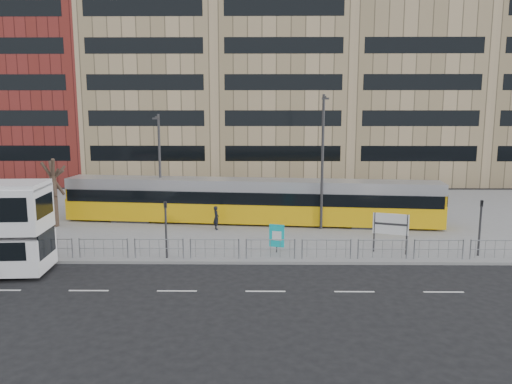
{
  "coord_description": "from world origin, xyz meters",
  "views": [
    {
      "loc": [
        1.81,
        -25.41,
        8.1
      ],
      "look_at": [
        1.46,
        6.0,
        2.88
      ],
      "focal_mm": 35.0,
      "sensor_mm": 36.0,
      "label": 1
    }
  ],
  "objects_px": {
    "lamp_post_east": "(323,157)",
    "traffic_light_west": "(166,222)",
    "ad_panel": "(277,236)",
    "bare_tree": "(51,156)",
    "station_sign": "(391,226)",
    "lamp_post_west": "(160,163)",
    "pedestrian": "(216,218)",
    "traffic_light_east": "(480,221)",
    "tram": "(250,201)"
  },
  "relations": [
    {
      "from": "lamp_post_west",
      "to": "lamp_post_east",
      "type": "xyz_separation_m",
      "value": [
        11.32,
        -2.76,
        0.65
      ]
    },
    {
      "from": "station_sign",
      "to": "ad_panel",
      "type": "distance_m",
      "value": 6.36
    },
    {
      "from": "traffic_light_west",
      "to": "ad_panel",
      "type": "bearing_deg",
      "value": -14.25
    },
    {
      "from": "ad_panel",
      "to": "bare_tree",
      "type": "height_order",
      "value": "bare_tree"
    },
    {
      "from": "pedestrian",
      "to": "lamp_post_east",
      "type": "relative_size",
      "value": 0.18
    },
    {
      "from": "station_sign",
      "to": "pedestrian",
      "type": "xyz_separation_m",
      "value": [
        -10.21,
        5.41,
        -0.76
      ]
    },
    {
      "from": "lamp_post_east",
      "to": "traffic_light_west",
      "type": "bearing_deg",
      "value": -143.71
    },
    {
      "from": "traffic_light_west",
      "to": "bare_tree",
      "type": "height_order",
      "value": "bare_tree"
    },
    {
      "from": "tram",
      "to": "traffic_light_west",
      "type": "bearing_deg",
      "value": -110.63
    },
    {
      "from": "tram",
      "to": "lamp_post_east",
      "type": "bearing_deg",
      "value": -15.38
    },
    {
      "from": "ad_panel",
      "to": "lamp_post_east",
      "type": "bearing_deg",
      "value": 76.46
    },
    {
      "from": "tram",
      "to": "station_sign",
      "type": "bearing_deg",
      "value": -37.2
    },
    {
      "from": "tram",
      "to": "pedestrian",
      "type": "bearing_deg",
      "value": -130.44
    },
    {
      "from": "lamp_post_west",
      "to": "bare_tree",
      "type": "distance_m",
      "value": 7.21
    },
    {
      "from": "station_sign",
      "to": "traffic_light_west",
      "type": "xyz_separation_m",
      "value": [
        -12.31,
        -1.08,
        0.42
      ]
    },
    {
      "from": "station_sign",
      "to": "traffic_light_east",
      "type": "distance_m",
      "value": 4.78
    },
    {
      "from": "tram",
      "to": "pedestrian",
      "type": "xyz_separation_m",
      "value": [
        -2.21,
        -2.1,
        -0.76
      ]
    },
    {
      "from": "traffic_light_east",
      "to": "lamp_post_east",
      "type": "xyz_separation_m",
      "value": [
        -7.91,
        6.08,
        2.86
      ]
    },
    {
      "from": "traffic_light_east",
      "to": "lamp_post_west",
      "type": "bearing_deg",
      "value": 175.12
    },
    {
      "from": "station_sign",
      "to": "bare_tree",
      "type": "bearing_deg",
      "value": -177.97
    },
    {
      "from": "traffic_light_east",
      "to": "lamp_post_west",
      "type": "height_order",
      "value": "lamp_post_west"
    },
    {
      "from": "ad_panel",
      "to": "lamp_post_west",
      "type": "xyz_separation_m",
      "value": [
        -8.16,
        8.34,
        3.24
      ]
    },
    {
      "from": "ad_panel",
      "to": "traffic_light_west",
      "type": "xyz_separation_m",
      "value": [
        -5.98,
        -1.12,
        1.03
      ]
    },
    {
      "from": "bare_tree",
      "to": "ad_panel",
      "type": "bearing_deg",
      "value": -22.53
    },
    {
      "from": "station_sign",
      "to": "pedestrian",
      "type": "distance_m",
      "value": 11.58
    },
    {
      "from": "tram",
      "to": "station_sign",
      "type": "xyz_separation_m",
      "value": [
        7.99,
        -7.51,
        0.0
      ]
    },
    {
      "from": "pedestrian",
      "to": "traffic_light_east",
      "type": "xyz_separation_m",
      "value": [
        14.94,
        -5.87,
        1.18
      ]
    },
    {
      "from": "lamp_post_west",
      "to": "lamp_post_east",
      "type": "bearing_deg",
      "value": -13.69
    },
    {
      "from": "bare_tree",
      "to": "traffic_light_west",
      "type": "bearing_deg",
      "value": -39.1
    },
    {
      "from": "ad_panel",
      "to": "bare_tree",
      "type": "distance_m",
      "value": 16.72
    },
    {
      "from": "station_sign",
      "to": "ad_panel",
      "type": "bearing_deg",
      "value": -161.94
    },
    {
      "from": "pedestrian",
      "to": "traffic_light_west",
      "type": "height_order",
      "value": "traffic_light_west"
    },
    {
      "from": "bare_tree",
      "to": "lamp_post_west",
      "type": "bearing_deg",
      "value": 17.09
    },
    {
      "from": "tram",
      "to": "ad_panel",
      "type": "distance_m",
      "value": 7.68
    },
    {
      "from": "station_sign",
      "to": "traffic_light_east",
      "type": "relative_size",
      "value": 0.73
    },
    {
      "from": "pedestrian",
      "to": "station_sign",
      "type": "bearing_deg",
      "value": -136.41
    },
    {
      "from": "tram",
      "to": "lamp_post_east",
      "type": "height_order",
      "value": "lamp_post_east"
    },
    {
      "from": "station_sign",
      "to": "traffic_light_east",
      "type": "xyz_separation_m",
      "value": [
        4.74,
        -0.45,
        0.42
      ]
    },
    {
      "from": "tram",
      "to": "traffic_light_west",
      "type": "xyz_separation_m",
      "value": [
        -4.32,
        -8.6,
        0.42
      ]
    },
    {
      "from": "station_sign",
      "to": "lamp_post_east",
      "type": "distance_m",
      "value": 7.24
    },
    {
      "from": "tram",
      "to": "lamp_post_west",
      "type": "bearing_deg",
      "value": 178.44
    },
    {
      "from": "pedestrian",
      "to": "traffic_light_west",
      "type": "distance_m",
      "value": 6.93
    },
    {
      "from": "station_sign",
      "to": "bare_tree",
      "type": "distance_m",
      "value": 22.49
    },
    {
      "from": "traffic_light_east",
      "to": "bare_tree",
      "type": "height_order",
      "value": "bare_tree"
    },
    {
      "from": "traffic_light_east",
      "to": "lamp_post_east",
      "type": "distance_m",
      "value": 10.38
    },
    {
      "from": "tram",
      "to": "traffic_light_east",
      "type": "xyz_separation_m",
      "value": [
        12.73,
        -7.97,
        0.42
      ]
    },
    {
      "from": "ad_panel",
      "to": "traffic_light_west",
      "type": "distance_m",
      "value": 6.17
    },
    {
      "from": "station_sign",
      "to": "traffic_light_east",
      "type": "bearing_deg",
      "value": 12.93
    },
    {
      "from": "ad_panel",
      "to": "pedestrian",
      "type": "xyz_separation_m",
      "value": [
        -3.88,
        5.37,
        -0.15
      ]
    },
    {
      "from": "tram",
      "to": "lamp_post_east",
      "type": "distance_m",
      "value": 6.13
    }
  ]
}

